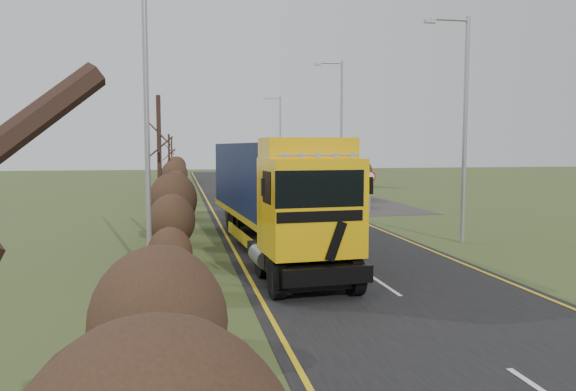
{
  "coord_description": "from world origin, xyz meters",
  "views": [
    {
      "loc": [
        -5.77,
        -19.29,
        4.0
      ],
      "look_at": [
        -1.49,
        2.49,
        2.06
      ],
      "focal_mm": 35.0,
      "sensor_mm": 36.0,
      "label": 1
    }
  ],
  "objects_px": {
    "car_red_hatchback": "(343,197)",
    "streetlight_near": "(463,120)",
    "car_blue_sedan": "(354,191)",
    "lorry": "(273,188)",
    "speed_sign": "(370,183)"
  },
  "relations": [
    {
      "from": "car_red_hatchback",
      "to": "streetlight_near",
      "type": "distance_m",
      "value": 15.29
    },
    {
      "from": "car_blue_sedan",
      "to": "streetlight_near",
      "type": "bearing_deg",
      "value": 101.48
    },
    {
      "from": "lorry",
      "to": "car_blue_sedan",
      "type": "relative_size",
      "value": 3.85
    },
    {
      "from": "car_red_hatchback",
      "to": "car_blue_sedan",
      "type": "xyz_separation_m",
      "value": [
        2.1,
        4.21,
        0.01
      ]
    },
    {
      "from": "car_red_hatchback",
      "to": "car_blue_sedan",
      "type": "bearing_deg",
      "value": -137.45
    },
    {
      "from": "car_blue_sedan",
      "to": "speed_sign",
      "type": "bearing_deg",
      "value": 94.9
    },
    {
      "from": "car_blue_sedan",
      "to": "streetlight_near",
      "type": "height_order",
      "value": "streetlight_near"
    },
    {
      "from": "lorry",
      "to": "speed_sign",
      "type": "xyz_separation_m",
      "value": [
        7.82,
        11.09,
        -0.62
      ]
    },
    {
      "from": "lorry",
      "to": "car_red_hatchback",
      "type": "bearing_deg",
      "value": 59.8
    },
    {
      "from": "lorry",
      "to": "streetlight_near",
      "type": "distance_m",
      "value": 8.34
    },
    {
      "from": "streetlight_near",
      "to": "lorry",
      "type": "bearing_deg",
      "value": -178.73
    },
    {
      "from": "car_red_hatchback",
      "to": "speed_sign",
      "type": "bearing_deg",
      "value": 77.77
    },
    {
      "from": "lorry",
      "to": "car_red_hatchback",
      "type": "height_order",
      "value": "lorry"
    },
    {
      "from": "lorry",
      "to": "speed_sign",
      "type": "bearing_deg",
      "value": 50.73
    },
    {
      "from": "streetlight_near",
      "to": "car_blue_sedan",
      "type": "bearing_deg",
      "value": 85.58
    }
  ]
}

